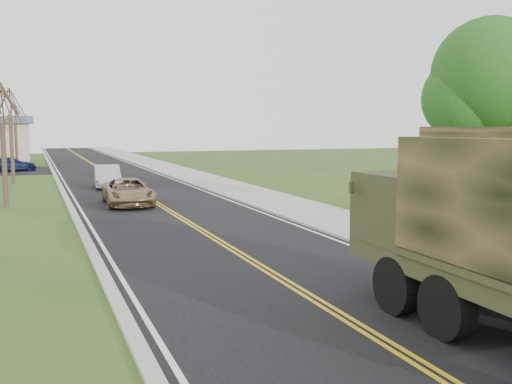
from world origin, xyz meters
TOP-DOWN VIEW (x-y plane):
  - ground at (0.00, 0.00)m, footprint 160.00×160.00m
  - road at (0.00, 40.00)m, footprint 8.00×120.00m
  - curb_right at (4.15, 40.00)m, footprint 0.30×120.00m
  - sidewalk_right at (5.90, 40.00)m, footprint 3.20×120.00m
  - curb_left at (-4.15, 40.00)m, footprint 0.30×120.00m
  - leafy_tree at (11.00, 10.01)m, footprint 4.83×4.50m
  - bare_tree_b at (-7.00, 22.00)m, footprint 1.83×2.14m
  - bare_tree_c at (-7.00, 34.00)m, footprint 2.04×2.39m
  - bare_tree_d at (-7.00, 46.00)m, footprint 1.88×2.20m
  - suv_champagne at (-1.44, 20.50)m, footprint 2.33×4.81m
  - sedan_silver at (-1.38, 29.09)m, footprint 1.83×4.45m
  - pickup_navy at (11.18, 9.77)m, footprint 5.04×3.26m
  - lot_car_navy at (-7.55, 45.58)m, footprint 4.65×3.02m

SIDE VIEW (x-z plane):
  - ground at x=0.00m, z-range 0.00..0.00m
  - road at x=0.00m, z-range 0.00..0.01m
  - sidewalk_right at x=5.90m, z-range 0.00..0.10m
  - curb_left at x=-4.15m, z-range 0.00..0.10m
  - curb_right at x=4.15m, z-range 0.00..0.12m
  - lot_car_navy at x=-7.55m, z-range 0.00..1.25m
  - suv_champagne at x=-1.44m, z-range 0.00..1.32m
  - pickup_navy at x=11.18m, z-range 0.00..1.36m
  - sedan_silver at x=-1.38m, z-range 0.00..1.43m
  - bare_tree_b at x=-7.00m, z-range -0.39..5.34m
  - bare_tree_d at x=-7.00m, z-range -0.40..5.50m
  - bare_tree_c at x=-7.00m, z-range -0.44..5.99m
  - leafy_tree at x=11.00m, z-range 1.44..9.54m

